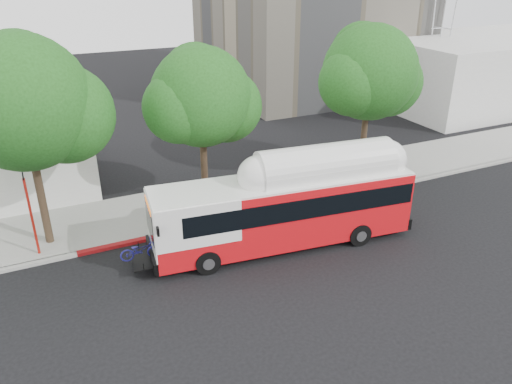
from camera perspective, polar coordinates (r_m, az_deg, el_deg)
ground at (r=22.81m, az=1.86°, el=-7.45°), size 120.00×120.00×0.00m
sidewalk at (r=27.98m, az=-4.15°, el=-0.82°), size 60.00×5.00×0.15m
curb_strip at (r=25.83m, az=-2.05°, el=-3.09°), size 60.00×0.30×0.15m
red_curb_segment at (r=24.96m, az=-8.41°, el=-4.43°), size 10.00×0.32×0.16m
street_tree_left at (r=23.36m, az=-23.90°, el=8.94°), size 6.67×5.80×9.74m
street_tree_mid at (r=25.38m, az=-5.46°, el=10.46°), size 5.75×5.00×8.62m
street_tree_right at (r=29.94m, az=13.46°, el=12.83°), size 6.21×5.40×9.18m
horizon_block at (r=51.85m, az=24.66°, el=12.55°), size 20.00×12.00×6.00m
transit_bus at (r=22.95m, az=3.34°, el=-2.11°), size 13.12×3.92×3.83m
signal_pole at (r=23.96m, az=-24.29°, el=-2.44°), size 0.12×0.39×4.07m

